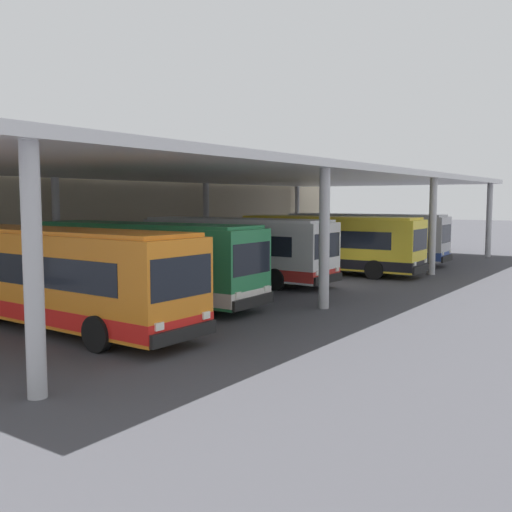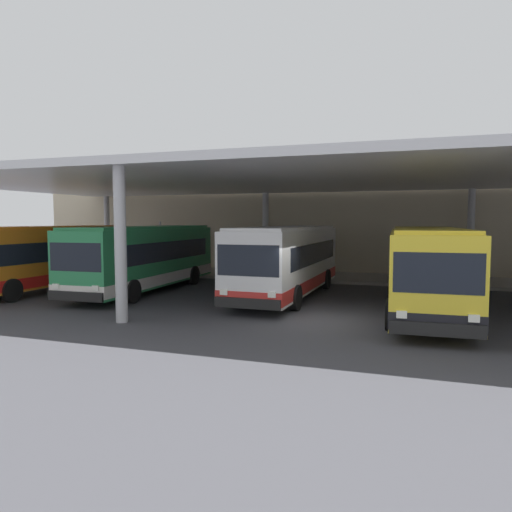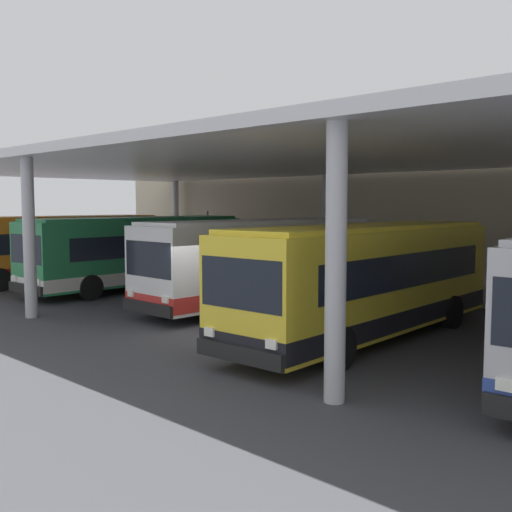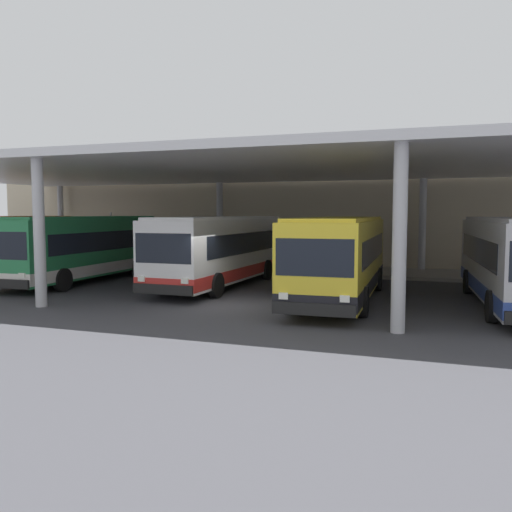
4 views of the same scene
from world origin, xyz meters
name	(u,v)px [view 2 (image 2 of 4)]	position (x,y,z in m)	size (l,w,h in m)	color
ground_plane	(316,320)	(0.00, 0.00, 0.00)	(200.00, 200.00, 0.00)	#3D3D42
platform_kerb	(357,278)	(0.00, 11.75, 0.09)	(42.00, 4.50, 0.18)	gray
station_building_facade	(364,212)	(0.00, 15.00, 3.98)	(48.00, 1.60, 7.97)	#C1B293
canopy_shelter	(342,179)	(0.00, 5.50, 5.31)	(40.00, 17.00, 5.55)	silver
bus_nearest_bay	(46,257)	(-14.08, 2.58, 1.66)	(2.84, 10.57, 3.17)	orange
bus_second_bay	(146,257)	(-9.24, 3.94, 1.66)	(2.96, 10.60, 3.17)	#28844C
bus_middle_bay	(288,260)	(-2.26, 4.62, 1.66)	(2.80, 10.56, 3.17)	white
bus_far_bay	(426,269)	(3.60, 2.52, 1.66)	(3.01, 10.62, 3.17)	yellow
banner_sign	(160,243)	(-12.52, 10.94, 1.98)	(0.70, 0.12, 3.20)	#B2B2B7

